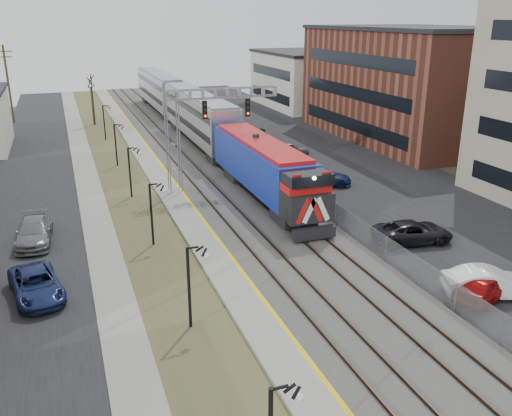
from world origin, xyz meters
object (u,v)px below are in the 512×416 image
signal_gantry (194,123)px  car_lot_a (487,286)px  car_lot_b (489,284)px  train (190,114)px

signal_gantry → car_lot_a: (9.34, -22.44, -4.87)m
car_lot_a → car_lot_b: size_ratio=0.93×
car_lot_a → signal_gantry: bearing=3.0°
train → signal_gantry: 20.42m
train → signal_gantry: signal_gantry is taller
car_lot_a → car_lot_b: 0.33m
car_lot_b → signal_gantry: bearing=44.6°
train → car_lot_b: size_ratio=13.97×
train → signal_gantry: bearing=-102.2°
car_lot_b → car_lot_a: bearing=140.9°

